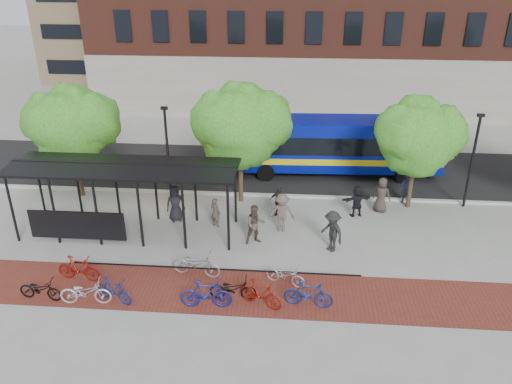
# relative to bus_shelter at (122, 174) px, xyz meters

# --- Properties ---
(ground) EXTENTS (160.00, 160.00, 0.00)m
(ground) POSITION_rel_bus_shelter_xyz_m (8.13, 0.48, -3.00)
(ground) COLOR #9E9E99
(ground) RESTS_ON ground
(asphalt_street) EXTENTS (160.00, 8.00, 0.01)m
(asphalt_street) POSITION_rel_bus_shelter_xyz_m (8.13, 8.48, -2.99)
(asphalt_street) COLOR black
(asphalt_street) RESTS_ON ground
(curb) EXTENTS (160.00, 0.25, 0.12)m
(curb) POSITION_rel_bus_shelter_xyz_m (8.13, 4.48, -2.94)
(curb) COLOR #B7B7B2
(curb) RESTS_ON ground
(brick_strip) EXTENTS (24.00, 3.00, 0.01)m
(brick_strip) POSITION_rel_bus_shelter_xyz_m (6.13, -4.52, -3.00)
(brick_strip) COLOR maroon
(brick_strip) RESTS_ON ground
(bike_rack_rail) EXTENTS (12.00, 0.05, 0.95)m
(bike_rack_rail) POSITION_rel_bus_shelter_xyz_m (4.83, -3.62, -3.00)
(bike_rack_rail) COLOR black
(bike_rack_rail) RESTS_ON ground
(bus_shelter) EXTENTS (10.60, 3.07, 3.60)m
(bus_shelter) POSITION_rel_bus_shelter_xyz_m (0.00, 0.00, 0.00)
(bus_shelter) COLOR black
(bus_shelter) RESTS_ON ground
(tree_a) EXTENTS (4.90, 4.00, 6.18)m
(tree_a) POSITION_rel_bus_shelter_xyz_m (-3.77, 3.83, 1.24)
(tree_a) COLOR #382619
(tree_a) RESTS_ON ground
(tree_b) EXTENTS (5.15, 4.20, 6.47)m
(tree_b) POSITION_rel_bus_shelter_xyz_m (5.23, 3.83, 1.46)
(tree_b) COLOR #382619
(tree_b) RESTS_ON ground
(tree_c) EXTENTS (4.66, 3.80, 5.92)m
(tree_c) POSITION_rel_bus_shelter_xyz_m (14.22, 3.83, 1.06)
(tree_c) COLOR #382619
(tree_c) RESTS_ON ground
(lamp_post_left) EXTENTS (0.35, 0.20, 5.12)m
(lamp_post_left) POSITION_rel_bus_shelter_xyz_m (1.13, 4.08, -0.25)
(lamp_post_left) COLOR black
(lamp_post_left) RESTS_ON ground
(lamp_post_right) EXTENTS (0.35, 0.20, 5.12)m
(lamp_post_right) POSITION_rel_bus_shelter_xyz_m (17.13, 4.08, -0.25)
(lamp_post_right) COLOR black
(lamp_post_right) RESTS_ON ground
(bus) EXTENTS (12.86, 3.44, 3.44)m
(bus) POSITION_rel_bus_shelter_xyz_m (10.33, 8.19, -1.02)
(bus) COLOR #081598
(bus) RESTS_ON ground
(bike_0) EXTENTS (1.80, 0.78, 0.92)m
(bike_0) POSITION_rel_bus_shelter_xyz_m (-1.70, -5.57, -2.54)
(bike_0) COLOR black
(bike_0) RESTS_ON ground
(bike_1) EXTENTS (1.91, 0.73, 1.12)m
(bike_1) POSITION_rel_bus_shelter_xyz_m (-0.70, -4.21, -2.44)
(bike_1) COLOR maroon
(bike_1) RESTS_ON ground
(bike_2) EXTENTS (2.04, 0.84, 1.04)m
(bike_2) POSITION_rel_bus_shelter_xyz_m (0.18, -5.68, -2.48)
(bike_2) COLOR #BCBCBF
(bike_2) RESTS_ON ground
(bike_3) EXTENTS (1.79, 1.09, 1.04)m
(bike_3) POSITION_rel_bus_shelter_xyz_m (1.20, -5.48, -2.48)
(bike_3) COLOR navy
(bike_3) RESTS_ON ground
(bike_6) EXTENTS (2.21, 1.09, 1.11)m
(bike_6) POSITION_rel_bus_shelter_xyz_m (4.04, -3.46, -2.44)
(bike_6) COLOR gray
(bike_6) RESTS_ON ground
(bike_7) EXTENTS (2.01, 0.68, 1.19)m
(bike_7) POSITION_rel_bus_shelter_xyz_m (4.82, -5.53, -2.40)
(bike_7) COLOR navy
(bike_7) RESTS_ON ground
(bike_8) EXTENTS (1.85, 0.67, 0.97)m
(bike_8) POSITION_rel_bus_shelter_xyz_m (5.77, -4.96, -2.52)
(bike_8) COLOR black
(bike_8) RESTS_ON ground
(bike_9) EXTENTS (1.86, 1.22, 1.09)m
(bike_9) POSITION_rel_bus_shelter_xyz_m (6.86, -5.28, -2.45)
(bike_9) COLOR maroon
(bike_9) RESTS_ON ground
(bike_10) EXTENTS (1.81, 1.18, 0.90)m
(bike_10) POSITION_rel_bus_shelter_xyz_m (7.78, -3.80, -2.55)
(bike_10) COLOR #AEAFB1
(bike_10) RESTS_ON ground
(bike_11) EXTENTS (1.93, 0.75, 1.13)m
(bike_11) POSITION_rel_bus_shelter_xyz_m (8.68, -5.16, -2.43)
(bike_11) COLOR navy
(bike_11) RESTS_ON ground
(pedestrian_0) EXTENTS (1.09, 0.91, 1.90)m
(pedestrian_0) POSITION_rel_bus_shelter_xyz_m (2.09, 1.27, -2.05)
(pedestrian_0) COLOR black
(pedestrian_0) RESTS_ON ground
(pedestrian_1) EXTENTS (0.67, 0.61, 1.54)m
(pedestrian_1) POSITION_rel_bus_shelter_xyz_m (4.19, 0.80, -2.23)
(pedestrian_1) COLOR #484139
(pedestrian_1) RESTS_ON ground
(pedestrian_3) EXTENTS (1.29, 0.75, 1.97)m
(pedestrian_3) POSITION_rel_bus_shelter_xyz_m (7.46, 0.60, -2.01)
(pedestrian_3) COLOR brown
(pedestrian_3) RESTS_ON ground
(pedestrian_4) EXTENTS (1.00, 0.65, 1.58)m
(pedestrian_4) POSITION_rel_bus_shelter_xyz_m (7.23, 2.26, -2.21)
(pedestrian_4) COLOR #282828
(pedestrian_4) RESTS_ON ground
(pedestrian_5) EXTENTS (1.63, 0.91, 1.67)m
(pedestrian_5) POSITION_rel_bus_shelter_xyz_m (11.26, 2.50, -2.16)
(pedestrian_5) COLOR black
(pedestrian_5) RESTS_ON ground
(pedestrian_6) EXTENTS (1.10, 0.95, 1.91)m
(pedestrian_6) POSITION_rel_bus_shelter_xyz_m (12.56, 3.11, -2.05)
(pedestrian_6) COLOR #372F2C
(pedestrian_6) RESTS_ON ground
(pedestrian_7) EXTENTS (0.70, 0.52, 1.73)m
(pedestrian_7) POSITION_rel_bus_shelter_xyz_m (14.07, 4.28, -2.13)
(pedestrian_7) COLOR #202A4B
(pedestrian_7) RESTS_ON ground
(pedestrian_8) EXTENTS (1.15, 1.03, 1.94)m
(pedestrian_8) POSITION_rel_bus_shelter_xyz_m (6.29, -0.63, -2.03)
(pedestrian_8) COLOR #4C4138
(pedestrian_8) RESTS_ON ground
(pedestrian_9) EXTENTS (1.37, 1.46, 1.98)m
(pedestrian_9) POSITION_rel_bus_shelter_xyz_m (9.77, -1.02, -2.01)
(pedestrian_9) COLOR black
(pedestrian_9) RESTS_ON ground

